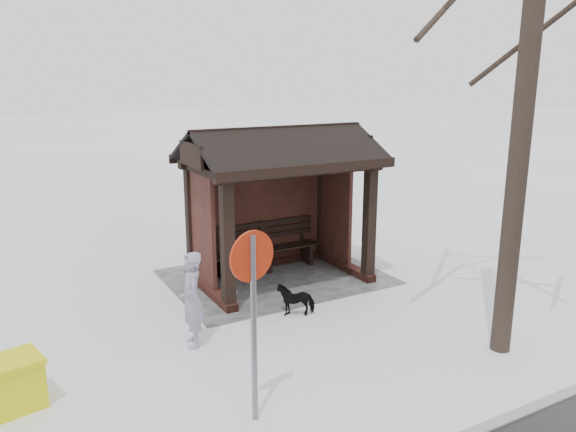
% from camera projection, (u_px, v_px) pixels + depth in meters
% --- Properties ---
extents(ground, '(120.00, 120.00, 0.00)m').
position_uv_depth(ground, '(280.00, 280.00, 11.31)').
color(ground, white).
rests_on(ground, ground).
extents(kerb, '(120.00, 0.15, 0.06)m').
position_uv_depth(kerb, '(500.00, 422.00, 6.64)').
color(kerb, gray).
rests_on(kerb, ground).
extents(trampled_patch, '(4.20, 3.20, 0.02)m').
position_uv_depth(trampled_patch, '(276.00, 277.00, 11.48)').
color(trampled_patch, gray).
rests_on(trampled_patch, ground).
extents(bus_shelter, '(3.60, 2.40, 3.09)m').
position_uv_depth(bus_shelter, '(276.00, 173.00, 10.92)').
color(bus_shelter, '#371B14').
rests_on(bus_shelter, ground).
extents(pedestrian, '(0.46, 0.60, 1.48)m').
position_uv_depth(pedestrian, '(192.00, 300.00, 8.41)').
color(pedestrian, '#8E889F').
rests_on(pedestrian, ground).
extents(dog, '(0.70, 0.53, 0.54)m').
position_uv_depth(dog, '(296.00, 299.00, 9.66)').
color(dog, black).
rests_on(dog, ground).
extents(grit_bin, '(0.96, 0.76, 0.66)m').
position_uv_depth(grit_bin, '(5.00, 386.00, 6.82)').
color(grit_bin, '#D8D00C').
rests_on(grit_bin, ground).
extents(road_sign, '(0.59, 0.16, 2.34)m').
position_uv_depth(road_sign, '(253.00, 286.00, 6.33)').
color(road_sign, slate).
rests_on(road_sign, ground).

